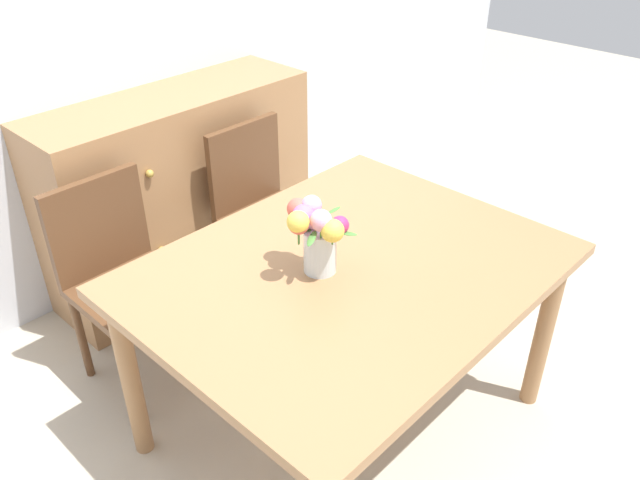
% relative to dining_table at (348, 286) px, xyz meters
% --- Properties ---
extents(ground_plane, '(12.00, 12.00, 0.00)m').
position_rel_dining_table_xyz_m(ground_plane, '(0.00, 0.00, -0.69)').
color(ground_plane, '#B7AD99').
extents(back_wall, '(7.00, 0.10, 2.80)m').
position_rel_dining_table_xyz_m(back_wall, '(0.00, 1.60, 0.71)').
color(back_wall, silver).
rests_on(back_wall, ground_plane).
extents(dining_table, '(1.43, 1.12, 0.78)m').
position_rel_dining_table_xyz_m(dining_table, '(0.00, 0.00, 0.00)').
color(dining_table, '#9E7047').
rests_on(dining_table, ground_plane).
extents(chair_left, '(0.42, 0.42, 0.90)m').
position_rel_dining_table_xyz_m(chair_left, '(-0.39, 0.90, -0.17)').
color(chair_left, brown).
rests_on(chair_left, ground_plane).
extents(chair_right, '(0.42, 0.42, 0.90)m').
position_rel_dining_table_xyz_m(chair_right, '(0.39, 0.90, -0.17)').
color(chair_right, brown).
rests_on(chair_right, ground_plane).
extents(dresser, '(1.40, 0.47, 1.00)m').
position_rel_dining_table_xyz_m(dresser, '(0.23, 1.33, -0.19)').
color(dresser, '#9E7047').
rests_on(dresser, ground_plane).
extents(flower_vase, '(0.25, 0.24, 0.26)m').
position_rel_dining_table_xyz_m(flower_vase, '(-0.11, 0.06, 0.25)').
color(flower_vase, silver).
rests_on(flower_vase, dining_table).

